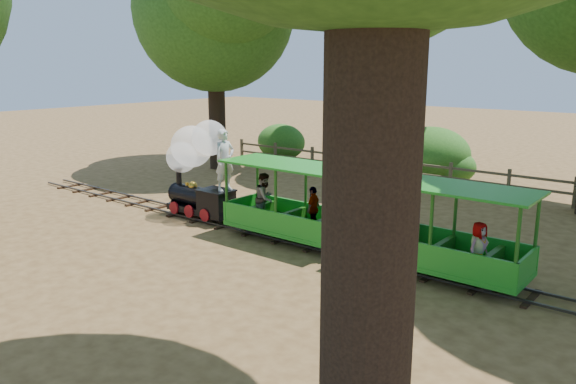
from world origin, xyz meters
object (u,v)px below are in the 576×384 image
Objects in this scene: locomotive at (198,162)px; fence at (424,171)px; carriage_front at (288,210)px; carriage_rear at (437,239)px.

fence is (3.24, 7.92, -1.07)m from locomotive.
locomotive is 3.46m from carriage_front.
locomotive is 0.16× the size of fence.
fence is at bearing 116.91° from carriage_rear.
fence is (-4.04, 7.97, -0.22)m from carriage_rear.
carriage_front is (3.35, -0.09, -0.85)m from locomotive.
locomotive is 8.62m from fence.
locomotive is at bearing 178.42° from carriage_front.
carriage_rear is 0.20× the size of fence.
fence is at bearing 90.80° from carriage_front.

